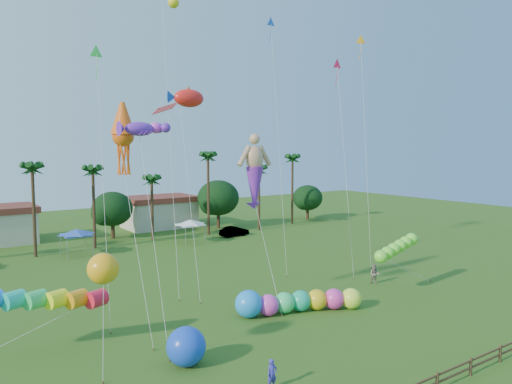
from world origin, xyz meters
TOP-DOWN VIEW (x-y plane):
  - ground at (0.00, 0.00)m, footprint 160.00×160.00m
  - tree_line at (3.57, 44.00)m, footprint 69.46×8.91m
  - buildings_row at (-3.09, 50.00)m, footprint 35.00×7.00m
  - tent_row at (-6.00, 36.33)m, footprint 31.00×4.00m
  - fence at (0.00, -6.00)m, footprint 36.12×0.12m
  - car_b at (15.25, 36.84)m, footprint 4.31×1.77m
  - spectator_a at (-6.71, -0.94)m, footprint 0.58×0.39m
  - spectator_b at (12.69, 9.35)m, footprint 1.06×1.10m
  - caterpillar_inflatable at (1.74, 7.48)m, footprint 9.65×4.98m
  - blue_ball at (-9.07, 4.04)m, footprint 2.26×2.26m
  - rainbow_tube at (-14.24, 9.92)m, footprint 10.27×2.70m
  - green_worm at (10.11, 6.47)m, footprint 10.27×3.03m
  - orange_ball_kite at (-13.22, 5.39)m, footprint 1.90×1.90m
  - merman_kite at (1.00, 11.61)m, footprint 2.62×5.30m
  - fish_kite at (-1.15, 18.44)m, footprint 4.24×5.92m
  - squid_kite at (-9.70, 11.46)m, footprint 2.13×5.51m
  - lobster_kite at (-9.33, 9.53)m, footprint 3.69×5.88m
  - delta_kite_red at (13.31, 15.12)m, footprint 1.58×3.75m
  - delta_kite_yellow at (18.05, 16.56)m, footprint 1.90×3.63m
  - delta_kite_green at (-10.20, 14.89)m, footprint 1.40×4.01m
  - delta_kite_blue at (8.47, 19.40)m, footprint 1.41×3.96m

SIDE VIEW (x-z plane):
  - ground at x=0.00m, z-range 0.00..0.00m
  - fence at x=0.00m, z-range 0.11..1.11m
  - car_b at x=15.25m, z-range 0.00..1.39m
  - spectator_a at x=-6.71m, z-range 0.00..1.56m
  - caterpillar_inflatable at x=1.74m, z-range -0.16..1.86m
  - spectator_b at x=12.69m, z-range 0.00..1.79m
  - blue_ball at x=-9.07m, z-range 0.00..2.26m
  - buildings_row at x=-3.09m, z-range 0.00..4.00m
  - tent_row at x=-6.00m, z-range 2.45..3.05m
  - rainbow_tube at x=-14.24m, z-range 1.21..4.74m
  - green_worm at x=10.11m, z-range 1.37..5.40m
  - tree_line at x=3.57m, z-range -1.22..9.78m
  - orange_ball_kite at x=-13.22m, z-range 2.56..9.36m
  - merman_kite at x=1.00m, z-range 3.59..16.49m
  - squid_kite at x=-9.70m, z-range 5.41..20.84m
  - lobster_kite at x=-9.33m, z-range 6.44..20.62m
  - fish_kite at x=-1.15m, z-range 7.84..25.30m
  - delta_kite_green at x=-10.20m, z-range 8.79..28.32m
  - delta_kite_red at x=13.31m, z-range 9.50..30.46m
  - delta_kite_yellow at x=18.05m, z-range 10.95..35.00m
  - delta_kite_blue at x=8.47m, z-range 11.29..36.33m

